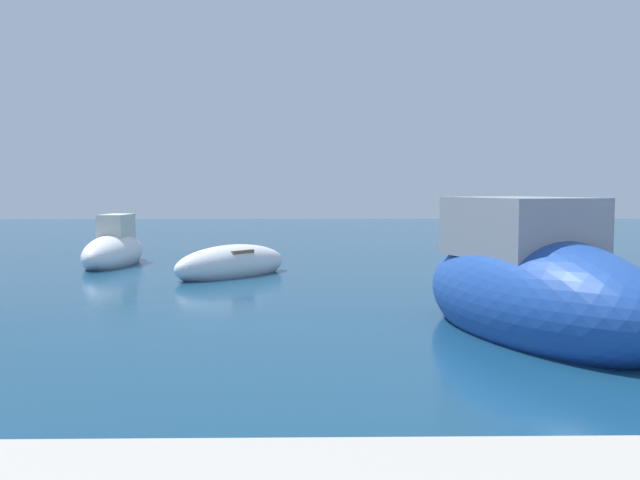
% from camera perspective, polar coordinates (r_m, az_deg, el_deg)
% --- Properties ---
extents(moored_boat_1, '(2.92, 3.13, 0.93)m').
position_cam_1_polar(moored_boat_1, '(16.54, -7.11, -1.96)').
color(moored_boat_1, white).
rests_on(moored_boat_1, ground).
extents(moored_boat_2, '(3.28, 5.19, 2.30)m').
position_cam_1_polar(moored_boat_2, '(10.31, 16.67, -3.81)').
color(moored_boat_2, '#1E479E').
rests_on(moored_boat_2, ground).
extents(moored_boat_4, '(1.38, 3.53, 1.56)m').
position_cam_1_polar(moored_boat_4, '(19.55, -16.22, -0.82)').
color(moored_boat_4, white).
rests_on(moored_boat_4, ground).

